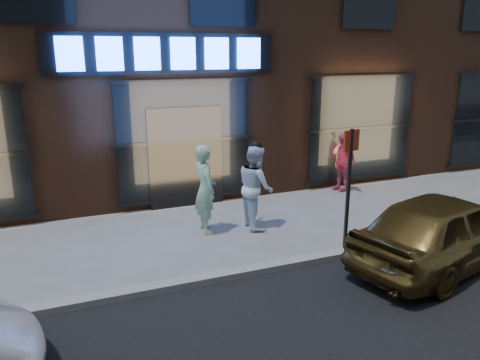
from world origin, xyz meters
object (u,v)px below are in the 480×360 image
object	(u,v)px
man_bowtie	(205,189)
passerby	(342,162)
sign_post	(349,180)
man_cap	(256,187)
gold_sedan	(445,229)

from	to	relation	value
man_bowtie	passerby	size ratio (longest dim) A/B	1.18
man_bowtie	sign_post	world-z (taller)	sign_post
man_cap	sign_post	bearing A→B (deg)	-149.51
man_cap	passerby	world-z (taller)	man_cap
man_bowtie	sign_post	size ratio (longest dim) A/B	0.78
man_cap	gold_sedan	size ratio (longest dim) A/B	0.46
man_cap	sign_post	size ratio (longest dim) A/B	0.76
man_bowtie	man_cap	world-z (taller)	man_bowtie
sign_post	man_bowtie	bearing A→B (deg)	120.83
man_cap	passerby	xyz separation A→B (m)	(3.24, 1.61, -0.11)
gold_sedan	sign_post	bearing A→B (deg)	37.90
passerby	sign_post	xyz separation A→B (m)	(-2.27, -3.53, 0.64)
gold_sedan	passerby	bearing A→B (deg)	-25.84
sign_post	passerby	bearing A→B (deg)	43.00
man_cap	gold_sedan	bearing A→B (deg)	-138.54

